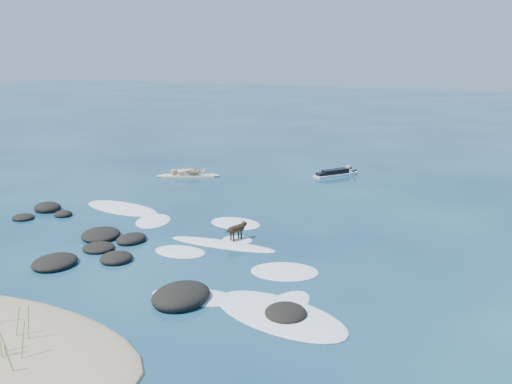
% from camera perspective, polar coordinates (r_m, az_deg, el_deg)
% --- Properties ---
extents(ground, '(160.00, 160.00, 0.00)m').
position_cam_1_polar(ground, '(20.48, -8.51, -4.51)').
color(ground, '#0A2642').
rests_on(ground, ground).
extents(reef_rocks, '(13.86, 6.61, 0.58)m').
position_cam_1_polar(reef_rocks, '(18.93, -14.13, -6.04)').
color(reef_rocks, black).
rests_on(reef_rocks, ground).
extents(breaking_foam, '(13.92, 8.87, 0.12)m').
position_cam_1_polar(breaking_foam, '(18.87, -4.99, -6.02)').
color(breaking_foam, white).
rests_on(breaking_foam, ground).
extents(standing_surfer_rig, '(3.10, 1.78, 1.89)m').
position_cam_1_polar(standing_surfer_rig, '(29.78, -6.84, 2.93)').
color(standing_surfer_rig, beige).
rests_on(standing_surfer_rig, ground).
extents(paddling_surfer_rig, '(1.97, 2.44, 0.47)m').
position_cam_1_polar(paddling_surfer_rig, '(30.25, 7.99, 1.94)').
color(paddling_surfer_rig, white).
rests_on(paddling_surfer_rig, ground).
extents(dog, '(0.48, 1.02, 0.67)m').
position_cam_1_polar(dog, '(19.78, -1.90, -3.69)').
color(dog, black).
rests_on(dog, ground).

